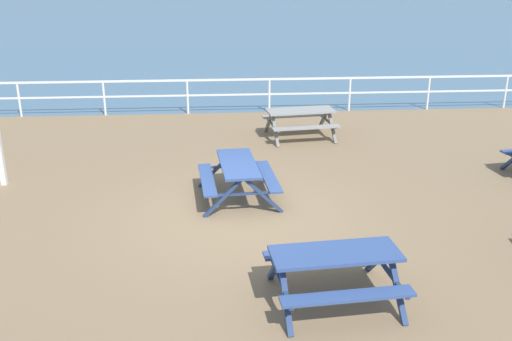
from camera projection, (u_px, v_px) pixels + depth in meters
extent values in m
cube|color=#846B4C|center=(240.00, 220.00, 11.05)|extent=(30.00, 24.00, 0.20)
cube|color=#476B84|center=(217.00, 4.00, 60.38)|extent=(142.00, 90.00, 0.01)
cube|color=white|center=(228.00, 80.00, 17.90)|extent=(23.00, 0.06, 0.06)
cube|color=white|center=(229.00, 95.00, 18.07)|extent=(23.00, 0.05, 0.05)
cylinder|color=white|center=(19.00, 100.00, 17.65)|extent=(0.07, 0.07, 1.05)
cylinder|color=white|center=(104.00, 98.00, 17.83)|extent=(0.07, 0.07, 1.05)
cylinder|color=white|center=(188.00, 97.00, 18.00)|extent=(0.07, 0.07, 1.05)
cylinder|color=white|center=(269.00, 96.00, 18.17)|extent=(0.07, 0.07, 1.05)
cylinder|color=white|center=(350.00, 94.00, 18.35)|extent=(0.07, 0.07, 1.05)
cylinder|color=white|center=(428.00, 93.00, 18.52)|extent=(0.07, 0.07, 1.05)
cylinder|color=white|center=(506.00, 92.00, 18.69)|extent=(0.07, 0.07, 1.05)
cube|color=#334C84|center=(238.00, 164.00, 11.52)|extent=(0.84, 1.85, 0.05)
cube|color=#334C84|center=(207.00, 180.00, 11.53)|extent=(0.40, 1.82, 0.04)
cube|color=#334C84|center=(269.00, 176.00, 11.71)|extent=(0.40, 1.82, 0.04)
cube|color=navy|center=(216.00, 169.00, 12.32)|extent=(0.80, 0.14, 0.79)
cube|color=navy|center=(251.00, 167.00, 12.42)|extent=(0.80, 0.14, 0.79)
cube|color=navy|center=(234.00, 166.00, 12.35)|extent=(1.50, 0.18, 0.04)
cube|color=navy|center=(224.00, 197.00, 10.87)|extent=(0.80, 0.14, 0.79)
cube|color=navy|center=(263.00, 195.00, 10.98)|extent=(0.80, 0.14, 0.79)
cube|color=navy|center=(243.00, 194.00, 10.91)|extent=(1.50, 0.18, 0.04)
cube|color=#334C84|center=(335.00, 253.00, 8.03)|extent=(1.85, 0.85, 0.05)
cube|color=#334C84|center=(323.00, 252.00, 8.71)|extent=(1.82, 0.41, 0.04)
cube|color=#334C84|center=(348.00, 296.00, 7.56)|extent=(1.82, 0.41, 0.04)
cube|color=navy|center=(378.00, 260.00, 8.62)|extent=(0.15, 0.80, 0.79)
cube|color=navy|center=(397.00, 286.00, 7.93)|extent=(0.15, 0.80, 0.79)
cube|color=navy|center=(387.00, 270.00, 8.26)|extent=(0.19, 1.50, 0.04)
cube|color=navy|center=(275.00, 268.00, 8.39)|extent=(0.15, 0.80, 0.79)
cube|color=navy|center=(285.00, 296.00, 7.69)|extent=(0.15, 0.80, 0.79)
cube|color=navy|center=(280.00, 279.00, 8.03)|extent=(0.19, 1.50, 0.04)
cube|color=gray|center=(300.00, 111.00, 15.51)|extent=(1.87, 0.92, 0.05)
cube|color=gray|center=(294.00, 116.00, 16.18)|extent=(1.82, 0.48, 0.04)
cube|color=gray|center=(306.00, 128.00, 15.04)|extent=(1.82, 0.48, 0.04)
cube|color=slate|center=(323.00, 119.00, 16.13)|extent=(0.18, 0.80, 0.79)
cube|color=slate|center=(332.00, 126.00, 15.44)|extent=(0.18, 0.80, 0.79)
cube|color=slate|center=(328.00, 121.00, 15.77)|extent=(0.25, 1.50, 0.04)
cube|color=slate|center=(269.00, 122.00, 15.84)|extent=(0.18, 0.80, 0.79)
cube|color=slate|center=(275.00, 129.00, 15.15)|extent=(0.18, 0.80, 0.79)
cube|color=slate|center=(272.00, 124.00, 15.48)|extent=(0.25, 1.50, 0.04)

